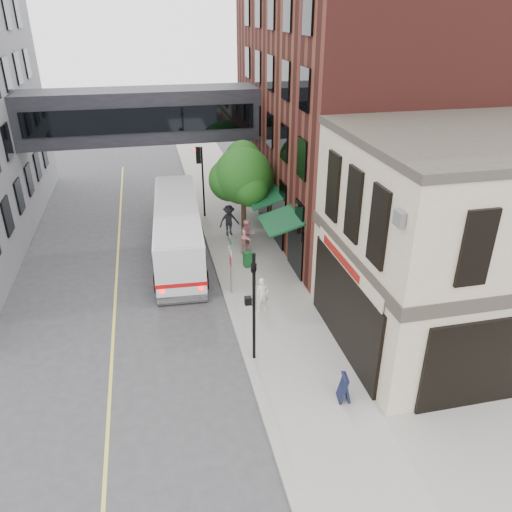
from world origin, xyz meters
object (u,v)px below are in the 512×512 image
pedestrian_b (248,236)px  bus (178,228)px  pedestrian_a (262,295)px  pedestrian_c (229,221)px  newspaper_box (248,259)px  sandwich_board (344,388)px

pedestrian_b → bus: bearing=137.9°
pedestrian_a → pedestrian_c: size_ratio=0.85×
newspaper_box → bus: bearing=131.5°
pedestrian_b → pedestrian_c: bearing=73.7°
newspaper_box → sandwich_board: sandwich_board is taller
bus → pedestrian_b: 3.80m
pedestrian_b → pedestrian_a: bearing=-125.7°
pedestrian_b → newspaper_box: (-0.34, -1.65, -0.55)m
newspaper_box → sandwich_board: size_ratio=0.81×
bus → pedestrian_c: 3.55m
bus → pedestrian_c: bus is taller
pedestrian_a → bus: bearing=109.8°
newspaper_box → sandwich_board: (1.22, -10.38, 0.10)m
pedestrian_a → pedestrian_b: 5.97m
pedestrian_a → sandwich_board: size_ratio=1.60×
bus → pedestrian_a: (3.12, -6.72, -0.65)m
pedestrian_c → newspaper_box: 4.14m
pedestrian_c → sandwich_board: bearing=-96.2°
pedestrian_c → sandwich_board: pedestrian_c is taller
pedestrian_b → newspaper_box: pedestrian_b is taller
bus → sandwich_board: size_ratio=10.75×
newspaper_box → sandwich_board: bearing=-95.9°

